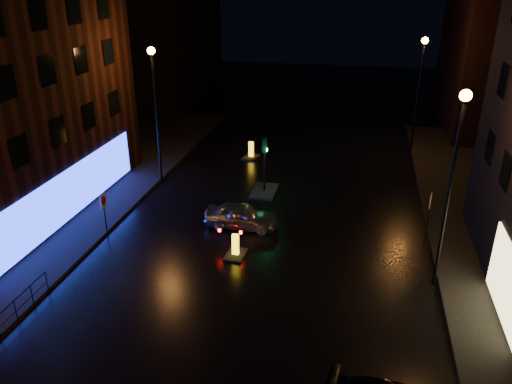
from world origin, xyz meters
TOP-DOWN VIEW (x-y plane):
  - ground at (0.00, 0.00)m, footprint 120.00×120.00m
  - pavement_left at (-14.00, 8.00)m, footprint 12.00×44.00m
  - building_far_left at (-16.00, 35.00)m, footprint 8.00×16.00m
  - building_far_right at (15.00, 32.00)m, footprint 8.00×14.00m
  - street_lamp_lfar at (-7.80, 14.00)m, footprint 0.44×0.44m
  - street_lamp_rnear at (7.80, 6.00)m, footprint 0.44×0.44m
  - street_lamp_rfar at (7.80, 22.00)m, footprint 0.44×0.44m
  - traffic_signal at (-1.20, 14.00)m, footprint 1.40×2.40m
  - silver_hatchback at (-1.50, 9.34)m, footprint 3.76×1.53m
  - bollard_near at (-1.07, 6.45)m, footprint 0.93×1.34m
  - bollard_far at (-3.31, 19.75)m, footprint 1.22×1.55m
  - road_sign_left at (-7.90, 6.97)m, footprint 0.10×0.57m
  - road_sign_right at (7.90, 10.68)m, footprint 0.16×0.53m

SIDE VIEW (x-z plane):
  - ground at x=0.00m, z-range 0.00..0.00m
  - pavement_left at x=-14.00m, z-range 0.00..0.15m
  - bollard_near at x=-1.07m, z-range -0.32..0.81m
  - bollard_far at x=-3.31m, z-range -0.34..0.86m
  - traffic_signal at x=-1.20m, z-range -1.22..2.23m
  - silver_hatchback at x=-1.50m, z-range 0.00..1.28m
  - road_sign_right at x=7.90m, z-range 0.55..2.74m
  - road_sign_left at x=-7.90m, z-range 0.58..2.93m
  - street_lamp_lfar at x=-7.80m, z-range 1.38..9.75m
  - street_lamp_rnear at x=7.80m, z-range 1.38..9.75m
  - street_lamp_rfar at x=7.80m, z-range 1.38..9.75m
  - building_far_right at x=15.00m, z-range 0.00..12.00m
  - building_far_left at x=-16.00m, z-range 0.00..14.00m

